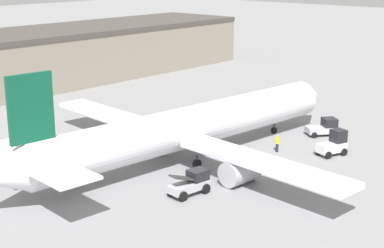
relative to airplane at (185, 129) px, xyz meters
name	(u,v)px	position (x,y,z in m)	size (l,w,h in m)	color
ground_plane	(192,158)	(0.93, -0.09, -3.18)	(400.00, 400.00, 0.00)	gray
terminal_building	(50,56)	(14.08, 41.56, 1.02)	(74.03, 16.52, 8.39)	gray
airplane	(185,129)	(0.00, 0.00, 0.00)	(42.90, 38.15, 10.58)	white
ground_crew_worker	(277,143)	(8.11, -5.26, -2.20)	(0.40, 0.40, 1.83)	#1E2338
baggage_tug	(334,144)	(11.03, -10.00, -2.05)	(3.26, 2.51, 2.53)	silver
belt_loader_truck	(191,183)	(-6.08, -6.19, -2.20)	(3.74, 2.13, 2.08)	#B2B2B7
pushback_tug	(324,127)	(16.59, -5.82, -2.29)	(3.67, 3.41, 1.91)	#B2B2B7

